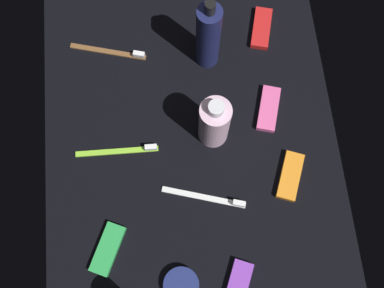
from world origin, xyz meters
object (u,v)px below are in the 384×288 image
Objects in this scene: snack_bar_orange at (290,176)px; snack_bar_green at (108,249)px; bodywash_bottle at (214,123)px; toothbrush_white at (209,198)px; toothbrush_lime at (122,151)px; cream_tin_left at (181,285)px; lotion_bottle at (208,36)px; snack_bar_red at (261,28)px; snack_bar_pink at (269,109)px; toothbrush_brown at (113,52)px; snack_bar_purple at (237,287)px.

snack_bar_green is (11.38, -39.49, 0.00)cm from snack_bar_orange.
bodywash_bottle is 16.00cm from toothbrush_white.
toothbrush_lime is at bearing -124.69° from toothbrush_white.
lotion_bottle is at bearing 168.00° from cream_tin_left.
snack_bar_red is at bearing 166.08° from snack_bar_green.
toothbrush_lime reaches higher than snack_bar_pink.
lotion_bottle reaches higher than toothbrush_lime.
toothbrush_brown is (-22.08, -20.99, -6.80)cm from bodywash_bottle.
toothbrush_lime reaches higher than snack_bar_purple.
snack_bar_orange is (15.67, 2.34, 0.00)cm from snack_bar_pink.
toothbrush_white is at bearing 55.31° from toothbrush_lime.
lotion_bottle is 49.09cm from snack_bar_green.
snack_bar_orange is 35.99cm from snack_bar_red.
snack_bar_purple is at bearing 2.15° from bodywash_bottle.
snack_bar_green is at bearing -24.25° from snack_bar_red.
toothbrush_lime is at bearing -84.21° from bodywash_bottle.
lotion_bottle is 17.36cm from snack_bar_red.
toothbrush_white is 0.97× the size of toothbrush_lime.
bodywash_bottle is at bearing 162.42° from cream_tin_left.
toothbrush_brown is 2.46× the size of cream_tin_left.
snack_bar_orange is at bearing 169.64° from snack_bar_purple.
snack_bar_green is at bearing -52.65° from snack_bar_orange.
snack_bar_pink is (17.74, 33.98, 0.14)cm from toothbrush_brown.
toothbrush_lime reaches higher than cream_tin_left.
snack_bar_red is (-20.31, 1.33, 0.00)cm from snack_bar_pink.
snack_bar_green is at bearing -37.16° from snack_bar_pink.
snack_bar_purple is at bearing 11.31° from toothbrush_white.
toothbrush_white is at bearing -145.67° from snack_bar_purple.
toothbrush_white is 1.69× the size of snack_bar_purple.
toothbrush_brown is (-3.42, -21.70, -9.11)cm from lotion_bottle.
toothbrush_white is 1.69× the size of snack_bar_pink.
cream_tin_left is at bearing -17.58° from bodywash_bottle.
toothbrush_brown is 54.42cm from cream_tin_left.
toothbrush_brown is 44.89cm from snack_bar_green.
toothbrush_white is at bearing -5.52° from lotion_bottle.
lotion_bottle is 1.24× the size of toothbrush_white.
snack_bar_pink is at bearing 140.31° from toothbrush_white.
snack_bar_pink is 1.00× the size of snack_bar_green.
toothbrush_brown is at bearing -70.99° from snack_bar_red.
toothbrush_white reaches higher than snack_bar_purple.
lotion_bottle is at bearing -51.40° from snack_bar_red.
bodywash_bottle reaches higher than snack_bar_purple.
snack_bar_purple is at bearing -12.09° from snack_bar_orange.
toothbrush_white is (14.27, -2.46, -6.80)cm from bodywash_bottle.
snack_bar_red is at bearing 113.76° from lotion_bottle.
toothbrush_white and toothbrush_brown have the same top height.
bodywash_bottle is 33.43cm from snack_bar_purple.
snack_bar_purple is 58.86cm from snack_bar_red.
snack_bar_green is 16.61cm from cream_tin_left.
snack_bar_orange is at bearing 25.98° from lotion_bottle.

